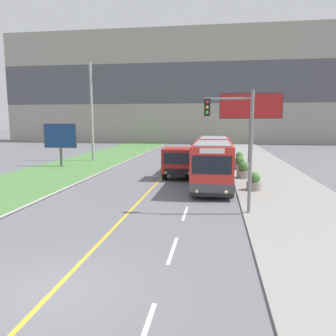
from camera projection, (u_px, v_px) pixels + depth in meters
The scene contains 14 objects.
ground_plane at pixel (53, 291), 8.61m from camera, with size 300.00×300.00×0.00m, color slate.
lane_marking_centre at pixel (99, 256), 10.88m from camera, with size 2.88×140.00×0.01m.
apartment_block_background at pixel (197, 88), 67.50m from camera, with size 80.00×8.04×22.48m.
city_bus at pixel (213, 160), 24.15m from camera, with size 2.62×12.88×3.08m.
dump_truck at pixel (181, 162), 25.85m from camera, with size 2.54×6.72×2.38m.
car_distant at pixel (197, 149), 44.45m from camera, with size 1.80×4.30×1.45m.
utility_pole_far at pixel (92, 112), 36.19m from camera, with size 1.80×0.28×10.73m.
traffic_light_mast at pixel (237, 136), 15.29m from camera, with size 2.28×0.32×5.86m.
billboard_large at pixel (251, 108), 33.91m from camera, with size 6.42×0.24×7.29m.
billboard_small at pixel (60, 137), 31.93m from camera, with size 3.29×0.24×4.17m.
planter_round_near at pixel (254, 182), 20.76m from camera, with size 0.94×0.94×1.16m.
planter_round_second at pixel (244, 171), 25.19m from camera, with size 1.05×1.05×1.27m.
planter_round_third at pixel (240, 164), 29.58m from camera, with size 1.06×1.06×1.23m.
planter_round_far at pixel (239, 158), 33.94m from camera, with size 0.99×0.99×1.19m.
Camera 1 is at (4.16, -7.54, 4.44)m, focal length 35.00 mm.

